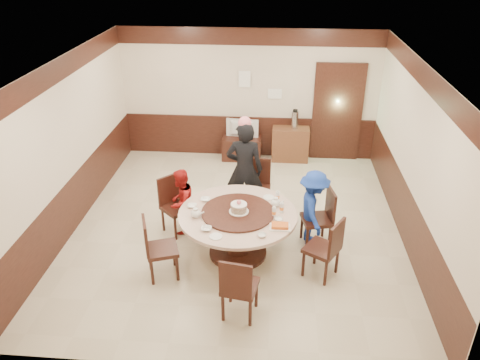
# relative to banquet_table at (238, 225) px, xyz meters

# --- Properties ---
(room) EXTENTS (6.00, 6.04, 2.84)m
(room) POSITION_rel_banquet_table_xyz_m (-0.07, 0.79, 0.55)
(room) COLOR beige
(room) RESTS_ON ground
(banquet_table) EXTENTS (1.80, 1.80, 0.78)m
(banquet_table) POSITION_rel_banquet_table_xyz_m (0.00, 0.00, 0.00)
(banquet_table) COLOR black
(banquet_table) RESTS_ON ground
(chair_0) EXTENTS (0.53, 0.52, 0.97)m
(chair_0) POSITION_rel_banquet_table_xyz_m (1.24, 0.38, -0.23)
(chair_0) COLOR black
(chair_0) RESTS_ON ground
(chair_1) EXTENTS (0.46, 0.46, 0.97)m
(chair_1) POSITION_rel_banquet_table_xyz_m (0.24, 1.30, -0.23)
(chair_1) COLOR black
(chair_1) RESTS_ON ground
(chair_2) EXTENTS (0.62, 0.62, 0.97)m
(chair_2) POSITION_rel_banquet_table_xyz_m (-1.07, 0.57, -0.23)
(chair_2) COLOR black
(chair_2) RESTS_ON ground
(chair_3) EXTENTS (0.57, 0.56, 0.97)m
(chair_3) POSITION_rel_banquet_table_xyz_m (-1.06, -0.61, -0.23)
(chair_3) COLOR black
(chair_3) RESTS_ON ground
(chair_4) EXTENTS (0.51, 0.52, 0.97)m
(chair_4) POSITION_rel_banquet_table_xyz_m (0.14, -1.32, -0.23)
(chair_4) COLOR black
(chair_4) RESTS_ON ground
(chair_5) EXTENTS (0.61, 0.61, 0.97)m
(chair_5) POSITION_rel_banquet_table_xyz_m (1.26, -0.41, -0.23)
(chair_5) COLOR black
(chair_5) RESTS_ON ground
(person_standing) EXTENTS (0.65, 0.43, 1.75)m
(person_standing) POSITION_rel_banquet_table_xyz_m (0.01, 1.22, 0.34)
(person_standing) COLOR black
(person_standing) RESTS_ON ground
(person_red) EXTENTS (0.58, 0.66, 1.13)m
(person_red) POSITION_rel_banquet_table_xyz_m (-0.99, 0.57, 0.03)
(person_red) COLOR #A51716
(person_red) RESTS_ON ground
(person_blue) EXTENTS (0.57, 0.88, 1.28)m
(person_blue) POSITION_rel_banquet_table_xyz_m (1.15, 0.40, 0.11)
(person_blue) COLOR navy
(person_blue) RESTS_ON ground
(birthday_cake) EXTENTS (0.30, 0.30, 0.20)m
(birthday_cake) POSITION_rel_banquet_table_xyz_m (0.02, -0.01, 0.32)
(birthday_cake) COLOR white
(birthday_cake) RESTS_ON banquet_table
(teapot_left) EXTENTS (0.17, 0.15, 0.13)m
(teapot_left) POSITION_rel_banquet_table_xyz_m (-0.61, -0.16, 0.28)
(teapot_left) COLOR white
(teapot_left) RESTS_ON banquet_table
(teapot_right) EXTENTS (0.17, 0.15, 0.13)m
(teapot_right) POSITION_rel_banquet_table_xyz_m (0.56, 0.25, 0.28)
(teapot_right) COLOR white
(teapot_right) RESTS_ON banquet_table
(bowl_0) EXTENTS (0.15, 0.15, 0.04)m
(bowl_0) POSITION_rel_banquet_table_xyz_m (-0.54, 0.33, 0.24)
(bowl_0) COLOR white
(bowl_0) RESTS_ON banquet_table
(bowl_1) EXTENTS (0.12, 0.12, 0.04)m
(bowl_1) POSITION_rel_banquet_table_xyz_m (0.38, -0.59, 0.24)
(bowl_1) COLOR white
(bowl_1) RESTS_ON banquet_table
(bowl_2) EXTENTS (0.15, 0.15, 0.04)m
(bowl_2) POSITION_rel_banquet_table_xyz_m (-0.41, -0.49, 0.24)
(bowl_2) COLOR white
(bowl_2) RESTS_ON banquet_table
(bowl_3) EXTENTS (0.13, 0.13, 0.04)m
(bowl_3) POSITION_rel_banquet_table_xyz_m (0.61, -0.16, 0.24)
(bowl_3) COLOR white
(bowl_3) RESTS_ON banquet_table
(bowl_4) EXTENTS (0.14, 0.14, 0.04)m
(bowl_4) POSITION_rel_banquet_table_xyz_m (-0.72, 0.12, 0.23)
(bowl_4) COLOR white
(bowl_4) RESTS_ON banquet_table
(saucer_near) EXTENTS (0.18, 0.18, 0.01)m
(saucer_near) POSITION_rel_banquet_table_xyz_m (-0.25, -0.65, 0.22)
(saucer_near) COLOR white
(saucer_near) RESTS_ON banquet_table
(saucer_far) EXTENTS (0.18, 0.18, 0.01)m
(saucer_far) POSITION_rel_banquet_table_xyz_m (0.45, 0.50, 0.22)
(saucer_far) COLOR white
(saucer_far) RESTS_ON banquet_table
(shrimp_platter) EXTENTS (0.30, 0.20, 0.06)m
(shrimp_platter) POSITION_rel_banquet_table_xyz_m (0.63, -0.36, 0.24)
(shrimp_platter) COLOR white
(shrimp_platter) RESTS_ON banquet_table
(bottle_0) EXTENTS (0.06, 0.06, 0.16)m
(bottle_0) POSITION_rel_banquet_table_xyz_m (0.54, -0.06, 0.30)
(bottle_0) COLOR silver
(bottle_0) RESTS_ON banquet_table
(bottle_1) EXTENTS (0.06, 0.06, 0.16)m
(bottle_1) POSITION_rel_banquet_table_xyz_m (0.65, 0.07, 0.30)
(bottle_1) COLOR silver
(bottle_1) RESTS_ON banquet_table
(bottle_2) EXTENTS (0.06, 0.06, 0.16)m
(bottle_2) POSITION_rel_banquet_table_xyz_m (0.59, 0.42, 0.30)
(bottle_2) COLOR silver
(bottle_2) RESTS_ON banquet_table
(tv_stand) EXTENTS (0.85, 0.45, 0.50)m
(tv_stand) POSITION_rel_banquet_table_xyz_m (-0.22, 3.52, -0.28)
(tv_stand) COLOR black
(tv_stand) RESTS_ON ground
(television) EXTENTS (0.71, 0.16, 0.41)m
(television) POSITION_rel_banquet_table_xyz_m (-0.22, 3.52, 0.17)
(television) COLOR #949496
(television) RESTS_ON tv_stand
(side_cabinet) EXTENTS (0.80, 0.40, 0.75)m
(side_cabinet) POSITION_rel_banquet_table_xyz_m (0.85, 3.55, -0.16)
(side_cabinet) COLOR brown
(side_cabinet) RESTS_ON ground
(thermos) EXTENTS (0.15, 0.15, 0.38)m
(thermos) POSITION_rel_banquet_table_xyz_m (0.92, 3.55, 0.41)
(thermos) COLOR silver
(thermos) RESTS_ON side_cabinet
(notice_left) EXTENTS (0.25, 0.00, 0.35)m
(notice_left) POSITION_rel_banquet_table_xyz_m (-0.18, 3.73, 1.22)
(notice_left) COLOR white
(notice_left) RESTS_ON room
(notice_right) EXTENTS (0.30, 0.00, 0.22)m
(notice_right) POSITION_rel_banquet_table_xyz_m (0.47, 3.73, 0.92)
(notice_right) COLOR white
(notice_right) RESTS_ON room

